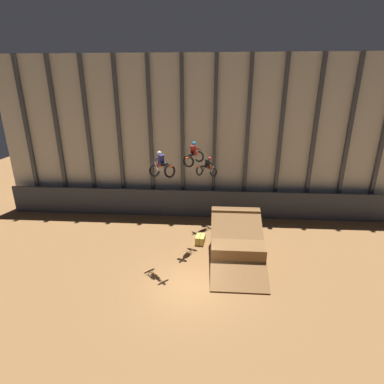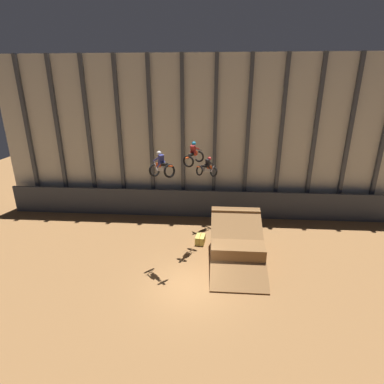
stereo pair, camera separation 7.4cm
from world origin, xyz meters
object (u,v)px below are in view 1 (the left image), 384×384
Objects in this scene: rider_bike_center_air at (194,155)px; hay_bale_trackside at (200,239)px; rider_bike_right_air at (207,168)px; dirt_ramp at (236,243)px; rider_bike_left_air at (161,166)px.

rider_bike_center_air is 6.00m from hay_bale_trackside.
dirt_ramp is at bearing -17.42° from rider_bike_right_air.
hay_bale_trackside is at bearing 145.82° from dirt_ramp.
dirt_ramp is 6.11m from rider_bike_center_air.
rider_bike_center_air is 1.84× the size of hay_bale_trackside.
rider_bike_center_air is 1.04× the size of rider_bike_right_air.
dirt_ramp is at bearing -34.18° from hay_bale_trackside.
rider_bike_left_air reaches higher than hay_bale_trackside.
dirt_ramp is 3.16× the size of rider_bike_right_air.
rider_bike_center_air is at bearing -55.36° from rider_bike_right_air.
dirt_ramp is 3.24× the size of rider_bike_left_air.
rider_bike_center_air reaches higher than rider_bike_left_air.
hay_bale_trackside is (0.45, 0.33, -5.97)m from rider_bike_center_air.
rider_bike_center_air is at bearing -143.51° from hay_bale_trackside.
hay_bale_trackside is at bearing 7.40° from rider_bike_left_air.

